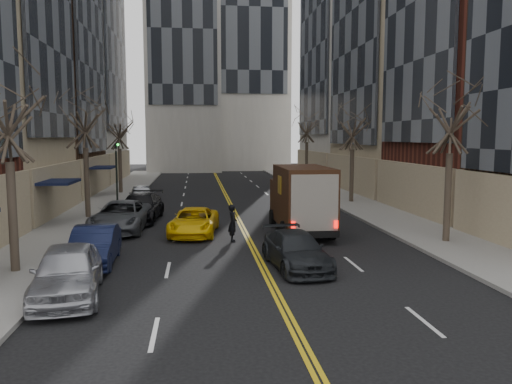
% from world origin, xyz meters
% --- Properties ---
extents(ground, '(160.00, 160.00, 0.00)m').
position_xyz_m(ground, '(0.00, 0.00, 0.00)').
color(ground, black).
rests_on(ground, ground).
extents(sidewalk_left, '(4.00, 66.00, 0.15)m').
position_xyz_m(sidewalk_left, '(-9.00, 27.00, 0.07)').
color(sidewalk_left, slate).
rests_on(sidewalk_left, ground).
extents(sidewalk_right, '(4.00, 66.00, 0.15)m').
position_xyz_m(sidewalk_right, '(9.00, 27.00, 0.07)').
color(sidewalk_right, slate).
rests_on(sidewalk_right, ground).
extents(streetwall_right, '(12.26, 49.00, 34.00)m').
position_xyz_m(streetwall_right, '(16.38, 32.20, 15.09)').
color(streetwall_right, '#4C301E').
rests_on(streetwall_right, ground).
extents(tree_lf_near, '(3.20, 3.20, 8.41)m').
position_xyz_m(tree_lf_near, '(-8.80, 8.00, 6.24)').
color(tree_lf_near, '#382D23').
rests_on(tree_lf_near, sidewalk_left).
extents(tree_lf_mid, '(3.20, 3.20, 8.91)m').
position_xyz_m(tree_lf_mid, '(-8.80, 20.00, 6.60)').
color(tree_lf_mid, '#382D23').
rests_on(tree_lf_mid, sidewalk_left).
extents(tree_lf_far, '(3.20, 3.20, 8.12)m').
position_xyz_m(tree_lf_far, '(-8.80, 33.00, 6.02)').
color(tree_lf_far, '#382D23').
rests_on(tree_lf_far, sidewalk_left).
extents(tree_rt_near, '(3.20, 3.20, 8.71)m').
position_xyz_m(tree_rt_near, '(8.80, 11.00, 6.45)').
color(tree_rt_near, '#382D23').
rests_on(tree_rt_near, sidewalk_right).
extents(tree_rt_mid, '(3.20, 3.20, 8.32)m').
position_xyz_m(tree_rt_mid, '(8.80, 25.00, 6.17)').
color(tree_rt_mid, '#382D23').
rests_on(tree_rt_mid, sidewalk_right).
extents(tree_rt_far, '(3.20, 3.20, 9.11)m').
position_xyz_m(tree_rt_far, '(8.80, 40.00, 6.74)').
color(tree_rt_far, '#382D23').
rests_on(tree_rt_far, sidewalk_right).
extents(traffic_signal, '(0.29, 0.26, 4.70)m').
position_xyz_m(traffic_signal, '(-7.39, 22.00, 2.82)').
color(traffic_signal, black).
rests_on(traffic_signal, sidewalk_left).
extents(ups_truck, '(2.59, 6.21, 3.39)m').
position_xyz_m(ups_truck, '(2.77, 14.21, 1.71)').
color(ups_truck, black).
rests_on(ups_truck, ground).
extents(observer_sedan, '(2.30, 4.70, 1.32)m').
position_xyz_m(observer_sedan, '(1.21, 7.73, 0.66)').
color(observer_sedan, black).
rests_on(observer_sedan, ground).
extents(taxi, '(2.74, 4.93, 1.31)m').
position_xyz_m(taxi, '(-2.57, 14.54, 0.65)').
color(taxi, yellow).
rests_on(taxi, ground).
extents(pedestrian, '(0.46, 0.66, 1.74)m').
position_xyz_m(pedestrian, '(-0.78, 12.66, 0.87)').
color(pedestrian, black).
rests_on(pedestrian, ground).
extents(parked_lf_a, '(2.54, 4.97, 1.62)m').
position_xyz_m(parked_lf_a, '(-6.30, 5.10, 0.81)').
color(parked_lf_a, '#B6B7BE').
rests_on(parked_lf_a, ground).
extents(parked_lf_b, '(1.70, 4.45, 1.45)m').
position_xyz_m(parked_lf_b, '(-6.30, 9.10, 0.72)').
color(parked_lf_b, black).
rests_on(parked_lf_b, ground).
extents(parked_lf_c, '(2.89, 5.69, 1.54)m').
position_xyz_m(parked_lf_c, '(-6.30, 15.93, 0.77)').
color(parked_lf_c, '#474A4F').
rests_on(parked_lf_c, ground).
extents(parked_lf_d, '(2.64, 5.58, 1.57)m').
position_xyz_m(parked_lf_d, '(-5.66, 19.04, 0.79)').
color(parked_lf_d, black).
rests_on(parked_lf_d, ground).
extents(parked_lf_e, '(2.20, 4.42, 1.45)m').
position_xyz_m(parked_lf_e, '(-6.30, 25.76, 0.72)').
color(parked_lf_e, '#ACAFB4').
rests_on(parked_lf_e, ground).
extents(parked_rt_a, '(2.20, 4.97, 1.58)m').
position_xyz_m(parked_rt_a, '(5.10, 25.00, 0.79)').
color(parked_rt_a, '#44464A').
rests_on(parked_rt_a, ground).
extents(parked_rt_b, '(2.67, 5.42, 1.48)m').
position_xyz_m(parked_rt_b, '(6.30, 27.78, 0.74)').
color(parked_rt_b, '#B8BBC0').
rests_on(parked_rt_b, ground).
extents(parked_rt_c, '(2.02, 4.56, 1.30)m').
position_xyz_m(parked_rt_c, '(6.30, 37.57, 0.65)').
color(parked_rt_c, black).
rests_on(parked_rt_c, ground).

